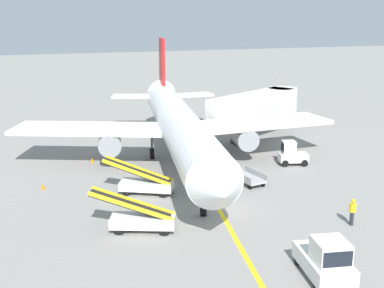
# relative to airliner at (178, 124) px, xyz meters

# --- Properties ---
(ground_plane) EXTENTS (300.00, 300.00, 0.00)m
(ground_plane) POSITION_rel_airliner_xyz_m (-1.06, -11.25, -3.42)
(ground_plane) COLOR gray
(taxi_line_yellow) EXTENTS (17.44, 78.20, 0.01)m
(taxi_line_yellow) POSITION_rel_airliner_xyz_m (-0.12, -6.25, -3.41)
(taxi_line_yellow) COLOR yellow
(taxi_line_yellow) RESTS_ON ground
(airliner) EXTENTS (27.97, 35.06, 10.10)m
(airliner) POSITION_rel_airliner_xyz_m (0.00, 0.00, 0.00)
(airliner) COLOR white
(airliner) RESTS_ON ground
(jet_bridge) EXTENTS (12.61, 8.09, 4.85)m
(jet_bridge) POSITION_rel_airliner_xyz_m (10.85, 5.08, 0.12)
(jet_bridge) COLOR silver
(jet_bridge) RESTS_ON ground
(pushback_tug) EXTENTS (2.66, 3.93, 2.20)m
(pushback_tug) POSITION_rel_airliner_xyz_m (-0.08, -20.99, -2.42)
(pushback_tug) COLOR silver
(pushback_tug) RESTS_ON ground
(baggage_tug_near_wing) EXTENTS (2.68, 1.97, 2.10)m
(baggage_tug_near_wing) POSITION_rel_airliner_xyz_m (8.75, -4.29, -2.49)
(baggage_tug_near_wing) COLOR silver
(baggage_tug_near_wing) RESTS_ON ground
(belt_loader_forward_hold) EXTENTS (4.97, 3.55, 2.59)m
(belt_loader_forward_hold) POSITION_rel_airliner_xyz_m (-4.89, -6.45, -2.64)
(belt_loader_forward_hold) COLOR silver
(belt_loader_forward_hold) RESTS_ON ground
(belt_loader_aft_hold) EXTENTS (5.09, 3.14, 2.59)m
(belt_loader_aft_hold) POSITION_rel_airliner_xyz_m (-6.86, -12.42, -2.64)
(belt_loader_aft_hold) COLOR silver
(belt_loader_aft_hold) RESTS_ON ground
(baggage_cart_loaded) EXTENTS (1.95, 3.83, 0.94)m
(baggage_cart_loaded) POSITION_rel_airliner_xyz_m (2.95, -7.35, -2.95)
(baggage_cart_loaded) COLOR #A5A5A8
(baggage_cart_loaded) RESTS_ON ground
(ground_crew_marshaller) EXTENTS (0.36, 0.24, 1.70)m
(ground_crew_marshaller) POSITION_rel_airliner_xyz_m (5.26, -16.39, -2.51)
(ground_crew_marshaller) COLOR #26262D
(ground_crew_marshaller) RESTS_ON ground
(safety_cone_nose_left) EXTENTS (0.36, 0.36, 0.44)m
(safety_cone_nose_left) POSITION_rel_airliner_xyz_m (-11.67, -2.85, -3.20)
(safety_cone_nose_left) COLOR orange
(safety_cone_nose_left) RESTS_ON ground
(safety_cone_nose_right) EXTENTS (0.36, 0.36, 0.44)m
(safety_cone_nose_right) POSITION_rel_airliner_xyz_m (-7.06, 2.61, -3.20)
(safety_cone_nose_right) COLOR orange
(safety_cone_nose_right) RESTS_ON ground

